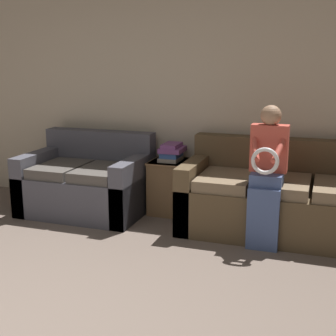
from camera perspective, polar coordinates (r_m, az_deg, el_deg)
wall_back at (r=5.38m, az=-0.20°, el=8.75°), size 7.33×0.06×2.55m
couch_main at (r=4.77m, az=13.76°, el=-3.82°), size 1.95×0.94×0.90m
couch_side at (r=5.35m, az=-9.77°, el=-1.88°), size 1.33×0.94×0.88m
child_left_seated at (r=4.31m, az=11.98°, el=-0.30°), size 0.34×0.38×1.29m
side_shelf at (r=5.23m, az=0.45°, el=-2.20°), size 0.45×0.48×0.59m
book_stack at (r=5.15m, az=0.45°, el=1.95°), size 0.24×0.31×0.19m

